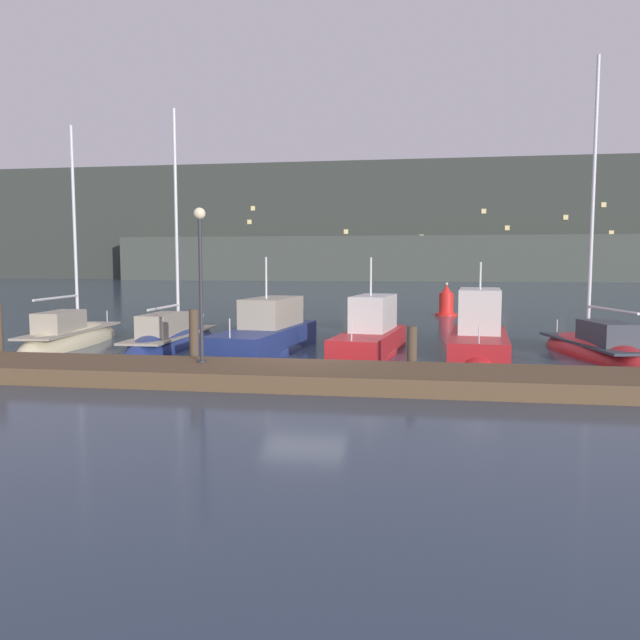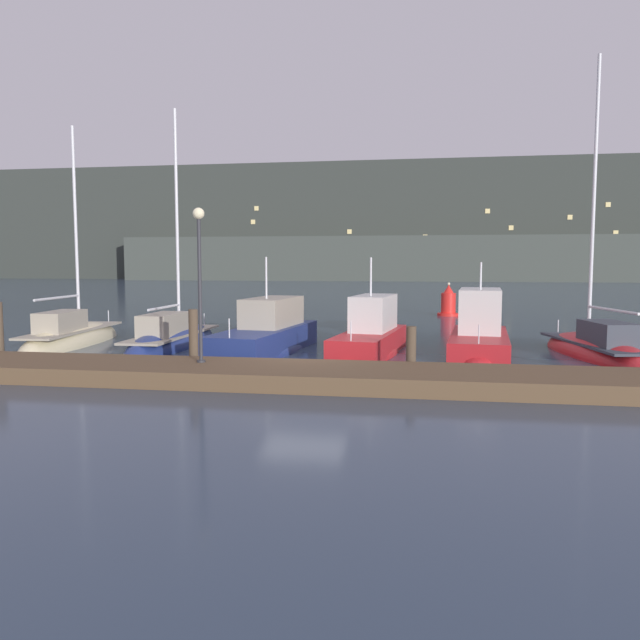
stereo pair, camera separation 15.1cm
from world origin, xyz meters
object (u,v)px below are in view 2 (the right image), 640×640
Objects in this scene: sailboat_berth_2 at (173,343)px; dock_lamppost at (199,260)px; motorboat_berth_4 at (370,344)px; motorboat_berth_5 at (479,342)px; sailboat_berth_1 at (72,342)px; motorboat_berth_3 at (266,343)px; channel_buoy at (448,303)px; sailboat_berth_6 at (596,353)px.

dock_lamppost is (3.39, -6.14, 3.15)m from sailboat_berth_2.
motorboat_berth_4 reaches higher than motorboat_berth_5.
motorboat_berth_5 is (15.51, 0.55, 0.26)m from sailboat_berth_1.
sailboat_berth_1 reaches higher than motorboat_berth_4.
motorboat_berth_3 is 3.72m from motorboat_berth_4.
channel_buoy is (3.35, 16.58, 0.37)m from motorboat_berth_4.
motorboat_berth_4 is (7.66, -0.91, 0.26)m from sailboat_berth_2.
motorboat_berth_3 is 0.68× the size of sailboat_berth_6.
motorboat_berth_5 is at bearing 2.05° from sailboat_berth_1.
motorboat_berth_5 is (3.81, 1.20, 0.00)m from motorboat_berth_4.
sailboat_berth_1 reaches higher than motorboat_berth_3.
motorboat_berth_3 is at bearing -175.69° from sailboat_berth_6.
motorboat_berth_4 is 1.52× the size of dock_lamppost.
motorboat_berth_5 is 10.72m from dock_lamppost.
motorboat_berth_3 is at bearing -179.34° from motorboat_berth_4.
sailboat_berth_6 is at bearing 26.82° from dock_lamppost.
dock_lamppost is (-7.62, -21.81, 2.52)m from channel_buoy.
sailboat_berth_1 is 11.71m from motorboat_berth_4.
motorboat_berth_4 is (11.69, -0.64, 0.26)m from sailboat_berth_1.
motorboat_berth_5 is (11.47, 0.29, 0.26)m from sailboat_berth_2.
sailboat_berth_1 is 0.85× the size of sailboat_berth_6.
sailboat_berth_6 is at bearing -0.34° from sailboat_berth_2.
sailboat_berth_1 is at bearing 175.08° from motorboat_berth_3.
sailboat_berth_2 reaches higher than motorboat_berth_3.
channel_buoy is (15.04, 15.94, 0.63)m from sailboat_berth_1.
sailboat_berth_6 is 13.76m from dock_lamppost.
sailboat_berth_1 is 2.20× the size of dock_lamppost.
motorboat_berth_5 is 3.90m from sailboat_berth_6.
motorboat_berth_3 is at bearing -113.04° from channel_buoy.
sailboat_berth_6 is at bearing 0.51° from sailboat_berth_1.
sailboat_berth_6 reaches higher than sailboat_berth_1.
channel_buoy is at bearing 78.59° from motorboat_berth_4.
dock_lamppost reaches higher than motorboat_berth_5.
sailboat_berth_1 is at bearing 141.65° from dock_lamppost.
dock_lamppost is at bearing -61.08° from sailboat_berth_2.
motorboat_berth_3 is at bearing -170.65° from motorboat_berth_5.
sailboat_berth_6 is 5.49× the size of channel_buoy.
sailboat_berth_1 is at bearing -176.24° from sailboat_berth_2.
sailboat_berth_6 is (7.68, 0.82, -0.26)m from motorboat_berth_4.
motorboat_berth_4 is at bearing 50.75° from dock_lamppost.
dock_lamppost is at bearing -96.03° from motorboat_berth_3.
motorboat_berth_5 is 1.63× the size of dock_lamppost.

